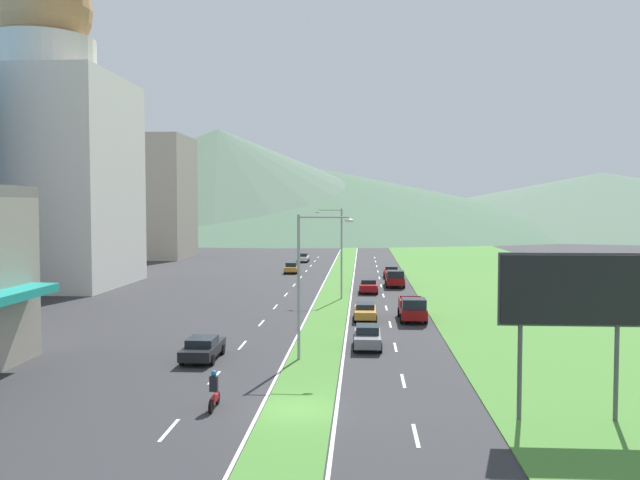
# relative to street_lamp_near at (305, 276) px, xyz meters

# --- Properties ---
(ground_plane) EXTENTS (600.00, 600.00, 0.00)m
(ground_plane) POSITION_rel_street_lamp_near_xyz_m (0.51, -9.89, -5.14)
(ground_plane) COLOR #2D2D30
(grass_median) EXTENTS (3.20, 240.00, 0.06)m
(grass_median) POSITION_rel_street_lamp_near_xyz_m (0.51, 50.11, -5.11)
(grass_median) COLOR #477F33
(grass_median) RESTS_ON ground_plane
(grass_verge_right) EXTENTS (24.00, 240.00, 0.06)m
(grass_verge_right) POSITION_rel_street_lamp_near_xyz_m (21.11, 50.11, -5.11)
(grass_verge_right) COLOR #477F33
(grass_verge_right) RESTS_ON ground_plane
(lane_dash_left_2) EXTENTS (0.16, 2.80, 0.01)m
(lane_dash_left_2) POSITION_rel_street_lamp_near_xyz_m (-4.59, -12.92, -5.13)
(lane_dash_left_2) COLOR silver
(lane_dash_left_2) RESTS_ON ground_plane
(lane_dash_left_3) EXTENTS (0.16, 2.80, 0.01)m
(lane_dash_left_3) POSITION_rel_street_lamp_near_xyz_m (-4.59, -4.44, -5.13)
(lane_dash_left_3) COLOR silver
(lane_dash_left_3) RESTS_ON ground_plane
(lane_dash_left_4) EXTENTS (0.16, 2.80, 0.01)m
(lane_dash_left_4) POSITION_rel_street_lamp_near_xyz_m (-4.59, 4.05, -5.13)
(lane_dash_left_4) COLOR silver
(lane_dash_left_4) RESTS_ON ground_plane
(lane_dash_left_5) EXTENTS (0.16, 2.80, 0.01)m
(lane_dash_left_5) POSITION_rel_street_lamp_near_xyz_m (-4.59, 12.53, -5.13)
(lane_dash_left_5) COLOR silver
(lane_dash_left_5) RESTS_ON ground_plane
(lane_dash_left_6) EXTENTS (0.16, 2.80, 0.01)m
(lane_dash_left_6) POSITION_rel_street_lamp_near_xyz_m (-4.59, 21.02, -5.13)
(lane_dash_left_6) COLOR silver
(lane_dash_left_6) RESTS_ON ground_plane
(lane_dash_left_7) EXTENTS (0.16, 2.80, 0.01)m
(lane_dash_left_7) POSITION_rel_street_lamp_near_xyz_m (-4.59, 29.50, -5.13)
(lane_dash_left_7) COLOR silver
(lane_dash_left_7) RESTS_ON ground_plane
(lane_dash_left_8) EXTENTS (0.16, 2.80, 0.01)m
(lane_dash_left_8) POSITION_rel_street_lamp_near_xyz_m (-4.59, 37.98, -5.13)
(lane_dash_left_8) COLOR silver
(lane_dash_left_8) RESTS_ON ground_plane
(lane_dash_left_9) EXTENTS (0.16, 2.80, 0.01)m
(lane_dash_left_9) POSITION_rel_street_lamp_near_xyz_m (-4.59, 46.47, -5.13)
(lane_dash_left_9) COLOR silver
(lane_dash_left_9) RESTS_ON ground_plane
(lane_dash_left_10) EXTENTS (0.16, 2.80, 0.01)m
(lane_dash_left_10) POSITION_rel_street_lamp_near_xyz_m (-4.59, 54.95, -5.13)
(lane_dash_left_10) COLOR silver
(lane_dash_left_10) RESTS_ON ground_plane
(lane_dash_left_11) EXTENTS (0.16, 2.80, 0.01)m
(lane_dash_left_11) POSITION_rel_street_lamp_near_xyz_m (-4.59, 63.44, -5.13)
(lane_dash_left_11) COLOR silver
(lane_dash_left_11) RESTS_ON ground_plane
(lane_dash_left_12) EXTENTS (0.16, 2.80, 0.01)m
(lane_dash_left_12) POSITION_rel_street_lamp_near_xyz_m (-4.59, 71.92, -5.13)
(lane_dash_left_12) COLOR silver
(lane_dash_left_12) RESTS_ON ground_plane
(lane_dash_left_13) EXTENTS (0.16, 2.80, 0.01)m
(lane_dash_left_13) POSITION_rel_street_lamp_near_xyz_m (-4.59, 80.40, -5.13)
(lane_dash_left_13) COLOR silver
(lane_dash_left_13) RESTS_ON ground_plane
(lane_dash_right_2) EXTENTS (0.16, 2.80, 0.01)m
(lane_dash_right_2) POSITION_rel_street_lamp_near_xyz_m (5.61, -12.92, -5.13)
(lane_dash_right_2) COLOR silver
(lane_dash_right_2) RESTS_ON ground_plane
(lane_dash_right_3) EXTENTS (0.16, 2.80, 0.01)m
(lane_dash_right_3) POSITION_rel_street_lamp_near_xyz_m (5.61, -4.44, -5.13)
(lane_dash_right_3) COLOR silver
(lane_dash_right_3) RESTS_ON ground_plane
(lane_dash_right_4) EXTENTS (0.16, 2.80, 0.01)m
(lane_dash_right_4) POSITION_rel_street_lamp_near_xyz_m (5.61, 4.05, -5.13)
(lane_dash_right_4) COLOR silver
(lane_dash_right_4) RESTS_ON ground_plane
(lane_dash_right_5) EXTENTS (0.16, 2.80, 0.01)m
(lane_dash_right_5) POSITION_rel_street_lamp_near_xyz_m (5.61, 12.53, -5.13)
(lane_dash_right_5) COLOR silver
(lane_dash_right_5) RESTS_ON ground_plane
(lane_dash_right_6) EXTENTS (0.16, 2.80, 0.01)m
(lane_dash_right_6) POSITION_rel_street_lamp_near_xyz_m (5.61, 21.02, -5.13)
(lane_dash_right_6) COLOR silver
(lane_dash_right_6) RESTS_ON ground_plane
(lane_dash_right_7) EXTENTS (0.16, 2.80, 0.01)m
(lane_dash_right_7) POSITION_rel_street_lamp_near_xyz_m (5.61, 29.50, -5.13)
(lane_dash_right_7) COLOR silver
(lane_dash_right_7) RESTS_ON ground_plane
(lane_dash_right_8) EXTENTS (0.16, 2.80, 0.01)m
(lane_dash_right_8) POSITION_rel_street_lamp_near_xyz_m (5.61, 37.98, -5.13)
(lane_dash_right_8) COLOR silver
(lane_dash_right_8) RESTS_ON ground_plane
(lane_dash_right_9) EXTENTS (0.16, 2.80, 0.01)m
(lane_dash_right_9) POSITION_rel_street_lamp_near_xyz_m (5.61, 46.47, -5.13)
(lane_dash_right_9) COLOR silver
(lane_dash_right_9) RESTS_ON ground_plane
(lane_dash_right_10) EXTENTS (0.16, 2.80, 0.01)m
(lane_dash_right_10) POSITION_rel_street_lamp_near_xyz_m (5.61, 54.95, -5.13)
(lane_dash_right_10) COLOR silver
(lane_dash_right_10) RESTS_ON ground_plane
(lane_dash_right_11) EXTENTS (0.16, 2.80, 0.01)m
(lane_dash_right_11) POSITION_rel_street_lamp_near_xyz_m (5.61, 63.44, -5.13)
(lane_dash_right_11) COLOR silver
(lane_dash_right_11) RESTS_ON ground_plane
(lane_dash_right_12) EXTENTS (0.16, 2.80, 0.01)m
(lane_dash_right_12) POSITION_rel_street_lamp_near_xyz_m (5.61, 71.92, -5.13)
(lane_dash_right_12) COLOR silver
(lane_dash_right_12) RESTS_ON ground_plane
(lane_dash_right_13) EXTENTS (0.16, 2.80, 0.01)m
(lane_dash_right_13) POSITION_rel_street_lamp_near_xyz_m (5.61, 80.40, -5.13)
(lane_dash_right_13) COLOR silver
(lane_dash_right_13) RESTS_ON ground_plane
(edge_line_median_left) EXTENTS (0.16, 240.00, 0.01)m
(edge_line_median_left) POSITION_rel_street_lamp_near_xyz_m (-1.24, 50.11, -5.13)
(edge_line_median_left) COLOR silver
(edge_line_median_left) RESTS_ON ground_plane
(edge_line_median_right) EXTENTS (0.16, 240.00, 0.01)m
(edge_line_median_right) POSITION_rel_street_lamp_near_xyz_m (2.26, 50.11, -5.13)
(edge_line_median_right) COLOR silver
(edge_line_median_right) RESTS_ON ground_plane
(domed_building) EXTENTS (17.46, 17.46, 37.09)m
(domed_building) POSITION_rel_street_lamp_near_xyz_m (-33.08, 35.66, 10.48)
(domed_building) COLOR silver
(domed_building) RESTS_ON ground_plane
(midrise_colored) EXTENTS (14.27, 14.27, 21.69)m
(midrise_colored) POSITION_rel_street_lamp_near_xyz_m (-34.83, 77.81, 5.70)
(midrise_colored) COLOR #9E9384
(midrise_colored) RESTS_ON ground_plane
(hill_far_left) EXTENTS (188.51, 188.51, 38.28)m
(hill_far_left) POSITION_rel_street_lamp_near_xyz_m (-50.97, 210.62, 14.00)
(hill_far_left) COLOR #516B56
(hill_far_left) RESTS_ON ground_plane
(hill_far_center) EXTENTS (237.06, 237.06, 24.40)m
(hill_far_center) POSITION_rel_street_lamp_near_xyz_m (-16.30, 223.75, 7.06)
(hill_far_center) COLOR #47664C
(hill_far_center) RESTS_ON ground_plane
(hill_far_right) EXTENTS (239.10, 239.10, 22.62)m
(hill_far_right) POSITION_rel_street_lamp_near_xyz_m (99.49, 236.54, 6.17)
(hill_far_right) COLOR #516B56
(hill_far_right) RESTS_ON ground_plane
(street_lamp_near) EXTENTS (3.39, 0.34, 8.81)m
(street_lamp_near) POSITION_rel_street_lamp_near_xyz_m (0.00, 0.00, 0.00)
(street_lamp_near) COLOR #99999E
(street_lamp_near) RESTS_ON ground_plane
(street_lamp_mid) EXTENTS (2.75, 0.28, 9.06)m
(street_lamp_mid) POSITION_rel_street_lamp_near_xyz_m (1.04, 26.55, 0.06)
(street_lamp_mid) COLOR #99999E
(street_lamp_mid) RESTS_ON ground_plane
(billboard_roadside) EXTENTS (6.04, 0.28, 7.32)m
(billboard_roadside) POSITION_rel_street_lamp_near_xyz_m (12.30, -10.71, 0.33)
(billboard_roadside) COLOR #4C4C51
(billboard_roadside) RESTS_ON ground_plane
(car_0) EXTENTS (2.01, 4.70, 1.39)m
(car_0) POSITION_rel_street_lamp_near_xyz_m (-6.24, -0.25, -4.42)
(car_0) COLOR black
(car_0) RESTS_ON ground_plane
(car_1) EXTENTS (1.88, 4.50, 1.33)m
(car_1) POSITION_rel_street_lamp_near_xyz_m (3.66, 14.64, -4.44)
(car_1) COLOR #C6842D
(car_1) RESTS_ON ground_plane
(car_2) EXTENTS (1.98, 4.20, 1.43)m
(car_2) POSITION_rel_street_lamp_near_xyz_m (4.09, 31.64, -4.39)
(car_2) COLOR maroon
(car_2) RESTS_ON ground_plane
(car_3) EXTENTS (1.86, 4.24, 1.48)m
(car_3) POSITION_rel_street_lamp_near_xyz_m (3.76, 3.73, -4.39)
(car_3) COLOR slate
(car_3) RESTS_ON ground_plane
(car_4) EXTENTS (1.88, 4.21, 1.49)m
(car_4) POSITION_rel_street_lamp_near_xyz_m (-6.37, 52.00, -4.39)
(car_4) COLOR #C6842D
(car_4) RESTS_ON ground_plane
(car_5) EXTENTS (1.92, 4.06, 1.49)m
(car_5) POSITION_rel_street_lamp_near_xyz_m (-6.45, 70.09, -4.39)
(car_5) COLOR silver
(car_5) RESTS_ON ground_plane
(car_6) EXTENTS (1.95, 4.17, 1.45)m
(car_6) POSITION_rel_street_lamp_near_xyz_m (7.16, 47.02, -4.39)
(car_6) COLOR maroon
(car_6) RESTS_ON ground_plane
(pickup_truck_0) EXTENTS (2.18, 5.40, 2.00)m
(pickup_truck_0) POSITION_rel_street_lamp_near_xyz_m (7.49, 14.29, -4.16)
(pickup_truck_0) COLOR maroon
(pickup_truck_0) RESTS_ON ground_plane
(pickup_truck_1) EXTENTS (2.18, 5.40, 2.00)m
(pickup_truck_1) POSITION_rel_street_lamp_near_xyz_m (7.15, 37.08, -4.16)
(pickup_truck_1) COLOR maroon
(pickup_truck_1) RESTS_ON ground_plane
(motorcycle_rider) EXTENTS (0.36, 2.00, 1.80)m
(motorcycle_rider) POSITION_rel_street_lamp_near_xyz_m (-3.36, -9.95, -4.39)
(motorcycle_rider) COLOR black
(motorcycle_rider) RESTS_ON ground_plane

